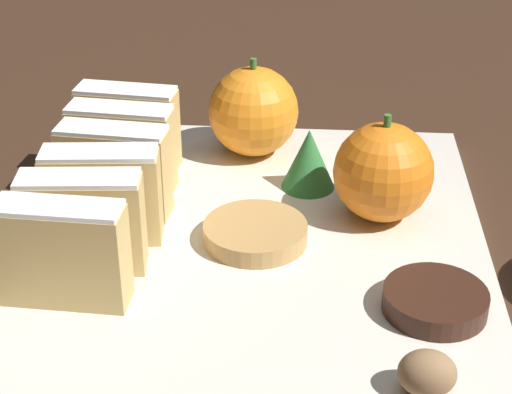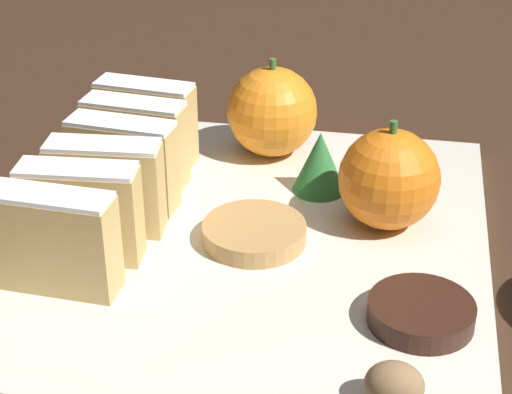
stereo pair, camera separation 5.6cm
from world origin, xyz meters
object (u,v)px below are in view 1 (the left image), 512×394
object	(u,v)px
orange_far	(383,172)
chocolate_cookie	(435,301)
orange_near	(253,111)
walnut	(427,373)

from	to	relation	value
orange_far	chocolate_cookie	size ratio (longest dim) A/B	1.25
orange_near	orange_far	xyz separation A→B (m)	(0.10, -0.09, -0.00)
orange_far	chocolate_cookie	world-z (taller)	orange_far
walnut	chocolate_cookie	xyz separation A→B (m)	(0.01, 0.07, -0.01)
orange_near	orange_far	world-z (taller)	orange_near
orange_far	chocolate_cookie	xyz separation A→B (m)	(0.03, -0.11, -0.03)
walnut	orange_near	bearing A→B (deg)	111.79
walnut	chocolate_cookie	size ratio (longest dim) A/B	0.49
orange_far	orange_near	bearing A→B (deg)	135.36
orange_near	walnut	xyz separation A→B (m)	(0.11, -0.27, -0.02)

